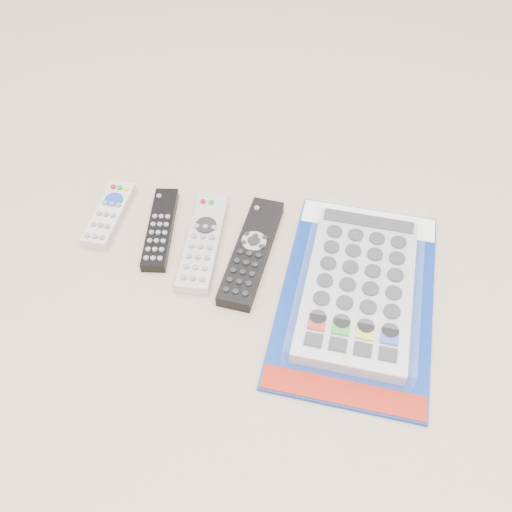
% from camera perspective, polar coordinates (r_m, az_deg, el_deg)
% --- Properties ---
extents(remote_small_grey, '(0.05, 0.14, 0.02)m').
position_cam_1_polar(remote_small_grey, '(0.97, -14.45, 4.05)').
color(remote_small_grey, '#B4B4B6').
rests_on(remote_small_grey, ground).
extents(remote_slim_black, '(0.06, 0.17, 0.02)m').
position_cam_1_polar(remote_slim_black, '(0.93, -9.55, 2.70)').
color(remote_slim_black, black).
rests_on(remote_slim_black, ground).
extents(remote_silver_dvd, '(0.06, 0.20, 0.02)m').
position_cam_1_polar(remote_silver_dvd, '(0.90, -5.28, 1.48)').
color(remote_silver_dvd, '#B3B3B8').
rests_on(remote_silver_dvd, ground).
extents(remote_large_black, '(0.07, 0.22, 0.02)m').
position_cam_1_polar(remote_large_black, '(0.89, -0.43, 0.45)').
color(remote_large_black, black).
rests_on(remote_large_black, ground).
extents(jumbo_remote_packaged, '(0.24, 0.37, 0.05)m').
position_cam_1_polar(jumbo_remote_packaged, '(0.85, 10.25, -2.94)').
color(jumbo_remote_packaged, navy).
rests_on(jumbo_remote_packaged, ground).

